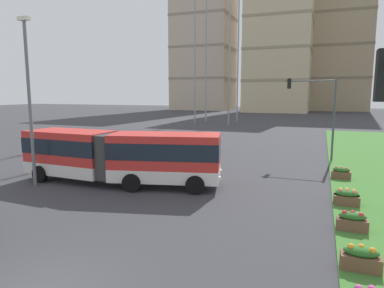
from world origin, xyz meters
name	(u,v)px	position (x,y,z in m)	size (l,w,h in m)	color
articulated_bus	(119,156)	(-4.16, 10.40, 1.65)	(11.95, 3.91, 3.00)	red
flower_planter_1	(361,258)	(7.93, 4.34, 0.43)	(1.10, 0.56, 0.74)	brown
flower_planter_2	(352,221)	(7.93, 7.47, 0.43)	(1.10, 0.56, 0.74)	brown
flower_planter_3	(347,198)	(7.93, 10.61, 0.43)	(1.10, 0.56, 0.74)	brown
flower_planter_4	(346,196)	(7.93, 10.84, 0.43)	(1.10, 0.56, 0.74)	brown
flower_planter_5	(341,173)	(7.93, 15.92, 0.43)	(1.10, 0.56, 0.74)	brown
traffic_light_far_right	(318,105)	(6.36, 22.00, 4.35)	(3.78, 0.28, 6.38)	#474C51
streetlight_left	(29,96)	(-8.50, 8.34, 5.08)	(0.70, 0.28, 9.27)	slate
apartment_tower_west	(204,34)	(-30.00, 101.31, 24.02)	(18.15, 16.46, 48.00)	#C6B299
apartment_tower_westcentre	(280,37)	(-5.66, 96.12, 21.05)	(17.68, 19.05, 42.06)	beige
apartment_tower_centre	(333,33)	(8.60, 110.41, 23.53)	(21.89, 16.07, 47.02)	tan
transmission_pylon	(218,9)	(-10.85, 52.12, 19.45)	(9.00, 6.24, 35.99)	gray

